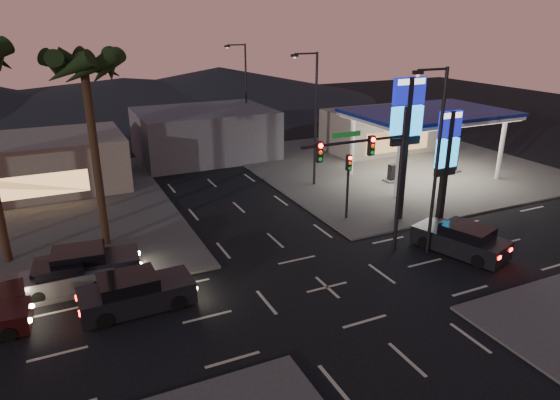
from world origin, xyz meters
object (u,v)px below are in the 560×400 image
pylon_sign_short (447,149)px  suv_station (461,240)px  car_lane_b_front (66,277)px  car_lane_b_mid (86,265)px  traffic_signal_mast (374,164)px  gas_station (429,116)px  car_lane_a_front (135,293)px  pylon_sign_tall (407,121)px

pylon_sign_short → suv_station: 6.31m
car_lane_b_front → car_lane_b_mid: size_ratio=0.82×
traffic_signal_mast → car_lane_b_mid: (-14.13, 3.80, -4.46)m
gas_station → pylon_sign_short: size_ratio=1.74×
suv_station → pylon_sign_short: bearing=60.8°
pylon_sign_short → car_lane_b_mid: 21.76m
traffic_signal_mast → car_lane_a_front: (-12.40, 0.06, -4.46)m
pylon_sign_short → car_lane_b_front: pylon_sign_short is taller
pylon_sign_tall → car_lane_b_mid: size_ratio=1.73×
car_lane_b_front → car_lane_a_front: bearing=-49.0°
gas_station → car_lane_b_front: 28.54m
pylon_sign_tall → suv_station: (0.07, -5.35, -5.62)m
car_lane_a_front → gas_station: bearing=22.0°
suv_station → car_lane_b_mid: bearing=163.4°
gas_station → car_lane_a_front: bearing=-158.0°
car_lane_a_front → suv_station: (17.22, -1.90, 0.01)m
pylon_sign_short → car_lane_b_front: bearing=178.3°
pylon_sign_short → car_lane_b_front: (-22.35, 0.67, -4.01)m
pylon_sign_short → suv_station: size_ratio=1.30×
pylon_sign_short → traffic_signal_mast: size_ratio=0.88×
pylon_sign_tall → car_lane_b_front: bearing=-179.1°
car_lane_b_mid → pylon_sign_short: bearing=-3.4°
car_lane_b_front → car_lane_b_mid: 1.17m
pylon_sign_short → car_lane_b_mid: pylon_sign_short is taller
gas_station → suv_station: 14.63m
pylon_sign_short → car_lane_b_front: 22.72m
car_lane_a_front → car_lane_b_mid: car_lane_b_mid is taller
pylon_sign_short → suv_station: bearing=-119.2°
traffic_signal_mast → car_lane_b_front: (-15.11, 3.18, -4.58)m
gas_station → car_lane_b_front: (-27.35, -6.83, -4.44)m
gas_station → pylon_sign_tall: size_ratio=1.36×
car_lane_b_front → suv_station: suv_station is taller
gas_station → traffic_signal_mast: (-12.24, -10.01, 0.15)m
suv_station → car_lane_b_front: bearing=165.9°
car_lane_b_mid → suv_station: 19.77m
suv_station → pylon_sign_tall: bearing=90.8°
pylon_sign_tall → suv_station: 7.76m
gas_station → pylon_sign_tall: (-7.50, -6.50, 1.31)m
pylon_sign_tall → car_lane_b_mid: 19.69m
pylon_sign_tall → suv_station: bearing=-89.2°
car_lane_b_front → car_lane_b_mid: car_lane_b_mid is taller
pylon_sign_tall → suv_station: pylon_sign_tall is taller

